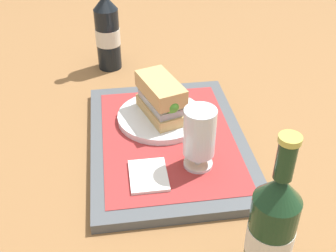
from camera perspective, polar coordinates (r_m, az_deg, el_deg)
name	(u,v)px	position (r m, az deg, el deg)	size (l,w,h in m)	color
ground_plane	(168,145)	(0.91, 0.00, -2.57)	(3.00, 3.00, 0.00)	olive
tray	(168,141)	(0.90, 0.00, -2.07)	(0.44, 0.32, 0.02)	#4C5156
placemat	(168,137)	(0.90, 0.00, -1.53)	(0.38, 0.27, 0.00)	#9E2D2D
plate	(161,117)	(0.94, -0.95, 1.23)	(0.19, 0.19, 0.01)	white
sandwich	(161,98)	(0.91, -0.89, 3.72)	(0.14, 0.10, 0.08)	tan
beer_glass	(199,136)	(0.79, 4.19, -1.39)	(0.06, 0.06, 0.12)	silver
napkin_folded	(148,175)	(0.80, -2.61, -6.57)	(0.09, 0.07, 0.01)	white
beer_bottle	(271,231)	(0.62, 13.51, -13.46)	(0.07, 0.07, 0.27)	#19381E
second_bottle	(107,32)	(1.17, -8.04, 12.31)	(0.07, 0.07, 0.27)	black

